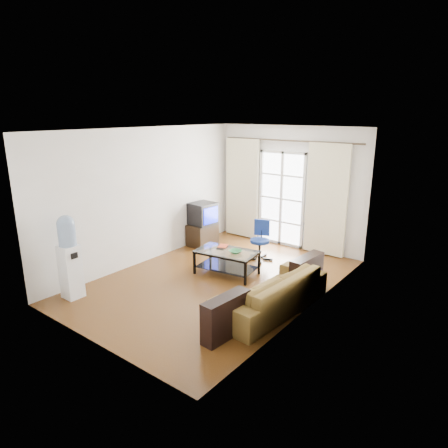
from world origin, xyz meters
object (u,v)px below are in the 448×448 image
Objects in this scene: coffee_table at (227,259)px; task_chair at (260,248)px; sofa at (271,292)px; crt_tv at (202,213)px; tv_stand at (203,234)px; water_cooler at (69,255)px.

task_chair is at bearing 86.49° from coffee_table.
task_chair is (0.06, 1.06, -0.06)m from coffee_table.
task_chair is (-1.33, 1.76, -0.06)m from sofa.
crt_tv is (-2.90, 1.76, 0.44)m from sofa.
crt_tv reaches higher than task_chair.
tv_stand is 3.42m from water_cooler.
task_chair is at bearing -138.21° from sofa.
crt_tv is 0.42× the size of water_cooler.
coffee_table is 2.07× the size of crt_tv.
sofa reaches higher than tv_stand.
coffee_table is at bearing -113.32° from task_chair.
task_chair is 0.58× the size of water_cooler.
tv_stand is (-1.50, 1.05, -0.05)m from coffee_table.
water_cooler reaches higher than coffee_table.
water_cooler is (-1.51, -3.39, 0.50)m from task_chair.
water_cooler is (0.06, -3.39, -0.01)m from crt_tv.
sofa is 3.39m from tv_stand.
tv_stand is 0.50m from crt_tv.
coffee_table is 1.80× the size of tv_stand.
tv_stand is 1.15× the size of crt_tv.
task_chair reaches higher than coffee_table.
crt_tv is 1.65m from task_chair.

